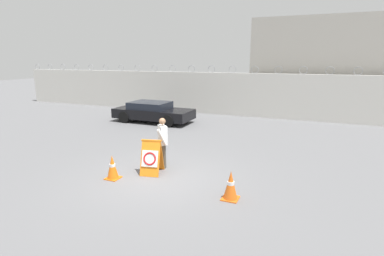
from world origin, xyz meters
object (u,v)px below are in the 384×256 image
at_px(security_guard, 163,140).
at_px(traffic_cone_mid, 112,167).
at_px(traffic_cone_near, 231,185).
at_px(barricade_sign, 151,157).
at_px(parked_car_front_coupe, 153,112).

height_order(security_guard, traffic_cone_mid, security_guard).
xyz_separation_m(security_guard, traffic_cone_near, (2.75, -1.44, -0.56)).
xyz_separation_m(security_guard, traffic_cone_mid, (-0.96, -1.48, -0.57)).
xyz_separation_m(barricade_sign, parked_car_front_coupe, (-3.99, 7.06, 0.05)).
bearing_deg(traffic_cone_mid, parked_car_front_coupe, 111.44).
xyz_separation_m(barricade_sign, security_guard, (0.07, 0.64, 0.39)).
height_order(security_guard, traffic_cone_near, security_guard).
bearing_deg(parked_car_front_coupe, traffic_cone_near, -48.34).
relative_size(traffic_cone_mid, parked_car_front_coupe, 0.16).
distance_m(security_guard, traffic_cone_near, 3.15).
bearing_deg(security_guard, barricade_sign, -51.68).
height_order(traffic_cone_near, parked_car_front_coupe, parked_car_front_coupe).
bearing_deg(barricade_sign, security_guard, 71.37).
bearing_deg(traffic_cone_mid, security_guard, 57.17).
xyz_separation_m(traffic_cone_near, parked_car_front_coupe, (-6.81, 7.86, 0.21)).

